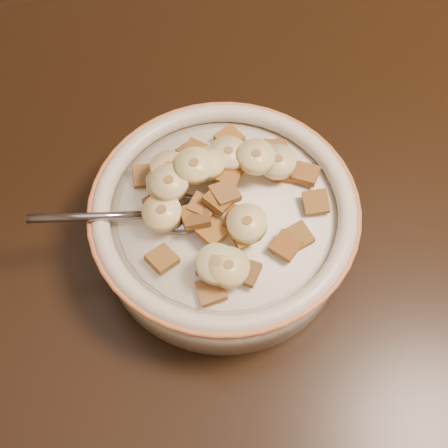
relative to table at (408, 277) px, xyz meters
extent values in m
cube|color=#422816|center=(0.00, 0.00, -0.78)|extent=(4.00, 4.50, 0.10)
cube|color=black|center=(0.00, 0.00, 0.00)|extent=(1.43, 0.94, 0.04)
cube|color=black|center=(0.09, 0.75, -0.30)|extent=(0.45, 0.45, 0.85)
cylinder|color=beige|center=(-0.16, 0.07, 0.05)|extent=(0.21, 0.21, 0.05)
cylinder|color=white|center=(-0.16, 0.07, 0.07)|extent=(0.18, 0.18, 0.00)
ellipsoid|color=gray|center=(-0.19, 0.07, 0.08)|extent=(0.06, 0.04, 0.01)
cube|color=#613411|center=(-0.12, 0.02, 0.08)|extent=(0.03, 0.03, 0.01)
cube|color=#925B24|center=(-0.13, 0.14, 0.08)|extent=(0.03, 0.03, 0.01)
cube|color=brown|center=(-0.17, 0.13, 0.08)|extent=(0.03, 0.03, 0.01)
cube|color=#88601B|center=(-0.14, 0.10, 0.09)|extent=(0.03, 0.03, 0.01)
cube|color=olive|center=(-0.21, 0.03, 0.08)|extent=(0.03, 0.03, 0.01)
cube|color=#9E561A|center=(-0.10, 0.09, 0.08)|extent=(0.03, 0.03, 0.01)
cube|color=brown|center=(-0.16, 0.11, 0.08)|extent=(0.02, 0.02, 0.01)
cube|color=brown|center=(-0.08, 0.08, 0.08)|extent=(0.03, 0.03, 0.01)
cube|color=olive|center=(-0.17, 0.11, 0.08)|extent=(0.03, 0.03, 0.01)
cube|color=brown|center=(-0.17, 0.13, 0.08)|extent=(0.03, 0.03, 0.01)
cube|color=brown|center=(-0.17, 0.07, 0.09)|extent=(0.03, 0.03, 0.01)
cube|color=brown|center=(-0.21, 0.08, 0.08)|extent=(0.03, 0.03, 0.01)
cube|color=#92581B|center=(-0.15, 0.09, 0.09)|extent=(0.03, 0.03, 0.01)
cube|color=brown|center=(-0.21, 0.12, 0.08)|extent=(0.02, 0.02, 0.01)
cube|color=#9B6231|center=(-0.18, 0.00, 0.08)|extent=(0.02, 0.02, 0.01)
cube|color=#915B18|center=(-0.18, 0.02, 0.08)|extent=(0.03, 0.03, 0.01)
cube|color=brown|center=(-0.16, 0.06, 0.10)|extent=(0.03, 0.03, 0.01)
cube|color=brown|center=(-0.16, 0.07, 0.10)|extent=(0.03, 0.02, 0.01)
cube|color=brown|center=(-0.18, 0.06, 0.09)|extent=(0.02, 0.02, 0.01)
cube|color=brown|center=(-0.18, 0.06, 0.09)|extent=(0.02, 0.02, 0.01)
cube|color=brown|center=(-0.15, 0.01, 0.08)|extent=(0.03, 0.03, 0.01)
cube|color=brown|center=(-0.10, 0.11, 0.08)|extent=(0.03, 0.03, 0.01)
cube|color=brown|center=(-0.10, 0.11, 0.08)|extent=(0.03, 0.03, 0.01)
cube|color=brown|center=(-0.15, 0.05, 0.09)|extent=(0.03, 0.03, 0.01)
cube|color=brown|center=(-0.18, 0.02, 0.08)|extent=(0.03, 0.03, 0.01)
cube|color=brown|center=(-0.08, 0.05, 0.08)|extent=(0.02, 0.02, 0.01)
cube|color=#9B6223|center=(-0.15, 0.03, 0.09)|extent=(0.02, 0.02, 0.01)
cube|color=brown|center=(-0.11, 0.03, 0.08)|extent=(0.02, 0.02, 0.01)
cube|color=brown|center=(-0.21, 0.07, 0.08)|extent=(0.03, 0.03, 0.01)
cube|color=#9D5E29|center=(-0.17, 0.04, 0.09)|extent=(0.03, 0.03, 0.01)
cylinder|color=#F8DF95|center=(-0.15, 0.04, 0.10)|extent=(0.04, 0.04, 0.01)
cylinder|color=#E2CF6F|center=(-0.17, 0.01, 0.09)|extent=(0.04, 0.04, 0.01)
cylinder|color=#DFD187|center=(-0.12, 0.10, 0.10)|extent=(0.04, 0.04, 0.01)
cylinder|color=#D1B987|center=(-0.10, 0.09, 0.09)|extent=(0.04, 0.04, 0.01)
cylinder|color=#F9EC8A|center=(-0.16, 0.10, 0.10)|extent=(0.04, 0.04, 0.01)
cylinder|color=#F3D48C|center=(-0.19, 0.10, 0.10)|extent=(0.04, 0.04, 0.01)
cylinder|color=beige|center=(-0.20, 0.09, 0.09)|extent=(0.04, 0.04, 0.01)
cylinder|color=#CFBE83|center=(-0.14, 0.11, 0.10)|extent=(0.04, 0.04, 0.01)
cylinder|color=#F8EC77|center=(-0.17, 0.10, 0.10)|extent=(0.03, 0.03, 0.01)
cylinder|color=#F6D57F|center=(-0.21, 0.07, 0.09)|extent=(0.04, 0.04, 0.01)
cylinder|color=#DDCD86|center=(-0.18, 0.01, 0.09)|extent=(0.04, 0.04, 0.01)
cylinder|color=#E7D383|center=(-0.20, 0.09, 0.10)|extent=(0.04, 0.04, 0.01)
camera|label=1|loc=(-0.22, -0.16, 0.47)|focal=45.00mm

